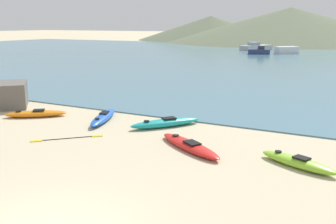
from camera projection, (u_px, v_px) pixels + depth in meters
bay_water at (322, 61)px, 47.70m from camera, size 160.00×70.00×0.06m
far_hill_left at (211, 28)px, 108.36m from camera, size 40.22×40.22×6.52m
far_hill_midleft at (290, 25)px, 95.67m from camera, size 60.68×60.68×8.28m
kayak_on_sand_0 at (103, 117)px, 18.39m from camera, size 1.81×3.43×0.38m
kayak_on_sand_1 at (166, 123)px, 17.33m from camera, size 2.55×3.07×0.40m
kayak_on_sand_2 at (297, 162)px, 12.48m from camera, size 2.72×1.64×0.36m
kayak_on_sand_3 at (189, 145)px, 14.25m from camera, size 3.38×2.51×0.31m
kayak_on_sand_4 at (36, 114)px, 19.17m from camera, size 2.78×2.42×0.36m
moored_boat_0 at (287, 50)px, 58.64m from camera, size 3.37×3.73×1.04m
moored_boat_1 at (259, 51)px, 57.75m from camera, size 3.38×2.26×1.21m
moored_boat_3 at (256, 47)px, 67.26m from camera, size 4.61×6.21×1.30m
loose_paddle at (67, 138)px, 15.55m from camera, size 2.09×2.10×0.03m
shoreline_rock at (5, 95)px, 21.33m from camera, size 3.30×3.30×1.34m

